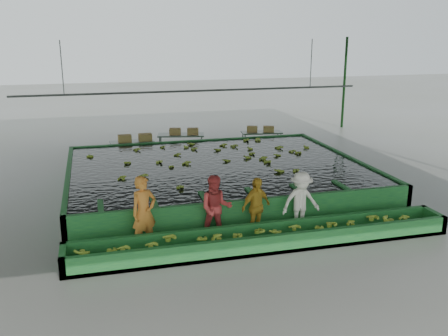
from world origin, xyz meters
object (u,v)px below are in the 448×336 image
object	(u,v)px
worker_c	(256,207)
worker_b	(216,208)
packing_table_mid	(181,144)
packing_table_left	(132,151)
worker_d	(301,202)
box_stack_left	(135,141)
box_stack_mid	(184,134)
box_stack_right	(260,132)
flotation_tank	(217,176)
packing_table_right	(262,141)
worker_a	(144,212)
sorting_trough	(266,238)

from	to	relation	value
worker_c	worker_b	bearing A→B (deg)	156.63
worker_b	packing_table_mid	xyz separation A→B (m)	(0.79, 9.46, -0.42)
packing_table_left	worker_d	bearing A→B (deg)	-67.37
box_stack_left	box_stack_mid	bearing A→B (deg)	11.48
worker_b	packing_table_mid	size ratio (longest dim) A/B	0.87
box_stack_right	packing_table_mid	bearing A→B (deg)	179.60
packing_table_left	box_stack_mid	bearing A→B (deg)	8.52
worker_b	packing_table_left	size ratio (longest dim) A/B	0.97
flotation_tank	box_stack_right	bearing A→B (deg)	56.68
flotation_tank	packing_table_right	size ratio (longest dim) A/B	5.44
flotation_tank	packing_table_right	xyz separation A→B (m)	(3.45, 5.15, -0.03)
packing_table_mid	box_stack_right	xyz separation A→B (m)	(3.69, -0.03, 0.38)
flotation_tank	box_stack_left	xyz separation A→B (m)	(-2.36, 4.64, 0.38)
packing_table_mid	box_stack_right	bearing A→B (deg)	-0.40
flotation_tank	box_stack_mid	world-z (taller)	box_stack_mid
worker_a	packing_table_right	distance (m)	11.43
sorting_trough	worker_b	xyz separation A→B (m)	(-1.10, 0.80, 0.63)
worker_d	sorting_trough	bearing A→B (deg)	-149.84
sorting_trough	worker_a	world-z (taller)	worker_a
worker_d	worker_b	bearing A→B (deg)	178.20
worker_c	packing_table_mid	world-z (taller)	worker_c
worker_a	packing_table_left	size ratio (longest dim) A/B	1.04
flotation_tank	packing_table_left	xyz separation A→B (m)	(-2.49, 4.74, -0.04)
sorting_trough	worker_c	size ratio (longest dim) A/B	6.18
flotation_tank	box_stack_right	distance (m)	6.16
worker_d	packing_table_right	size ratio (longest dim) A/B	0.91
sorting_trough	box_stack_right	size ratio (longest dim) A/B	8.13
worker_a	worker_d	world-z (taller)	worker_a
packing_table_mid	box_stack_mid	world-z (taller)	box_stack_mid
worker_c	box_stack_right	world-z (taller)	worker_c
worker_a	packing_table_right	size ratio (longest dim) A/B	1.02
flotation_tank	worker_c	world-z (taller)	worker_c
worker_c	box_stack_right	size ratio (longest dim) A/B	1.32
sorting_trough	box_stack_left	distance (m)	10.04
worker_a	worker_d	distance (m)	4.25
box_stack_left	box_stack_right	xyz separation A→B (m)	(5.74, 0.49, 0.01)
flotation_tank	box_stack_right	size ratio (longest dim) A/B	8.13
packing_table_left	flotation_tank	bearing A→B (deg)	-62.33
packing_table_left	packing_table_mid	xyz separation A→B (m)	(2.17, 0.42, 0.05)
box_stack_mid	worker_b	bearing A→B (deg)	-95.58
packing_table_right	box_stack_right	xyz separation A→B (m)	(-0.07, -0.01, 0.42)
flotation_tank	packing_table_mid	world-z (taller)	packing_table_mid
worker_a	worker_b	distance (m)	1.86
worker_b	worker_d	size ratio (longest dim) A/B	1.05
flotation_tank	worker_d	size ratio (longest dim) A/B	5.96
worker_a	box_stack_mid	bearing A→B (deg)	48.99
worker_a	worker_c	distance (m)	2.96
packing_table_left	packing_table_mid	bearing A→B (deg)	11.00
worker_b	box_stack_right	world-z (taller)	worker_b
packing_table_mid	box_stack_mid	xyz separation A→B (m)	(0.13, -0.08, 0.46)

